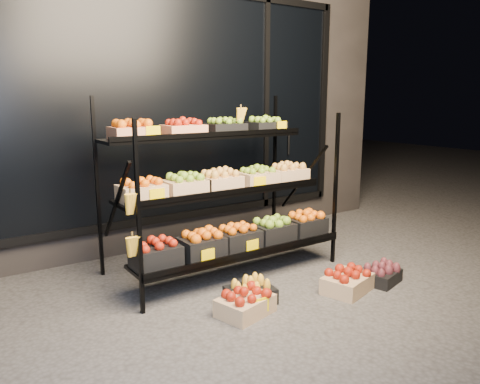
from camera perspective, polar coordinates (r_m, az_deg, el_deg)
ground at (r=4.14m, az=2.75°, el=-11.93°), size 24.00×24.00×0.00m
building at (r=6.07m, az=-12.23°, el=12.22°), size 6.00×2.08×3.50m
display_rack at (r=4.37m, az=-2.04°, el=0.16°), size 2.18×1.02×1.66m
tag_floor_a at (r=3.66m, az=2.64°, el=-14.22°), size 0.13×0.01×0.12m
floor_crate_left at (r=3.70m, az=0.64°, el=-13.31°), size 0.47×0.40×0.21m
floor_crate_midleft at (r=3.89m, az=1.27°, el=-12.10°), size 0.41×0.33×0.19m
floor_crate_midright at (r=4.19m, az=12.96°, el=-10.49°), size 0.49×0.41×0.21m
floor_crate_right at (r=4.46m, az=16.94°, el=-9.54°), size 0.39×0.33×0.18m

